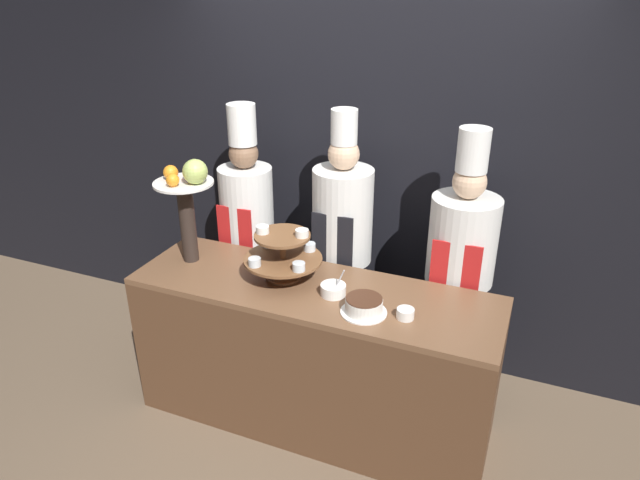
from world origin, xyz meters
name	(u,v)px	position (x,y,z in m)	size (l,w,h in m)	color
ground_plane	(292,452)	(0.00, 0.00, 0.00)	(14.00, 14.00, 0.00)	brown
wall_back	(368,160)	(0.00, 1.24, 1.40)	(10.00, 0.06, 2.80)	black
buffet_counter	(314,356)	(0.00, 0.32, 0.46)	(2.08, 0.64, 0.93)	brown
tiered_stand	(283,253)	(-0.20, 0.36, 1.08)	(0.45, 0.45, 0.31)	brown
fruit_pedestal	(188,194)	(-0.80, 0.36, 1.35)	(0.35, 0.35, 0.64)	#2D231E
cake_round	(364,306)	(0.34, 0.18, 0.97)	(0.24, 0.24, 0.09)	white
cup_white	(405,314)	(0.55, 0.22, 0.95)	(0.09, 0.09, 0.05)	white
serving_bowl_near	(333,290)	(0.13, 0.29, 0.96)	(0.14, 0.14, 0.16)	white
chef_left	(248,225)	(-0.71, 0.86, 0.97)	(0.36, 0.36, 1.78)	#28282D
chef_center_left	(342,239)	(-0.03, 0.86, 0.99)	(0.37, 0.37, 1.80)	black
chef_center_right	(460,265)	(0.71, 0.86, 0.95)	(0.40, 0.40, 1.77)	#28282D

